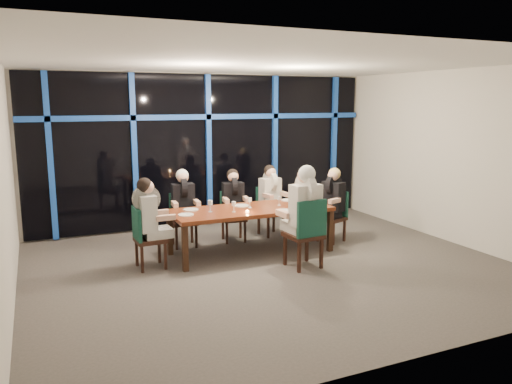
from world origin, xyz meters
The scene contains 29 objects.
room centered at (0.00, 0.00, 2.02)m, with size 7.04×7.00×3.02m.
window_wall centered at (0.01, 2.93, 1.55)m, with size 6.86×0.43×2.94m.
dining_table centered at (0.00, 0.80, 0.68)m, with size 2.60×1.00×0.75m.
chair_far_left centered at (-0.89, 1.70, 0.51)m, with size 0.45×0.45×0.91m.
chair_far_mid centered at (0.01, 1.65, 0.49)m, with size 0.46×0.46×0.88m.
chair_far_right centered at (0.77, 1.75, 0.50)m, with size 0.46×0.46×0.89m.
chair_end_left centered at (-1.75, 0.72, 0.52)m, with size 0.45×0.45×0.93m.
chair_end_right centered at (1.65, 0.87, 0.50)m, with size 0.54×0.54×0.90m.
chair_near_mid centered at (0.44, -0.26, 0.59)m, with size 0.52×0.52×1.06m.
diner_far_left centered at (-0.89, 1.62, 0.87)m, with size 0.47×0.58×0.88m.
diner_far_mid centered at (0.00, 1.58, 0.84)m, with size 0.47×0.57×0.86m.
diner_far_right centered at (0.78, 1.67, 0.86)m, with size 0.47×0.58×0.87m.
diner_end_left centered at (-1.67, 0.72, 0.89)m, with size 0.59×0.47×0.91m.
diner_end_right centered at (1.58, 0.85, 0.86)m, with size 0.61×0.55×0.87m.
diner_near_mid centered at (0.43, -0.17, 1.01)m, with size 0.54×0.67×1.03m.
plate_far_left centered at (-0.93, 1.06, 0.76)m, with size 0.24×0.24×0.01m, color white.
plate_far_mid centered at (-0.07, 1.02, 0.76)m, with size 0.24×0.24×0.01m, color white.
plate_far_right centered at (0.85, 1.11, 0.76)m, with size 0.24×0.24×0.01m, color white.
plate_end_left centered at (-1.11, 0.74, 0.76)m, with size 0.24×0.24×0.01m, color white.
plate_end_right centered at (1.05, 0.64, 0.76)m, with size 0.24×0.24×0.01m, color white.
plate_near_mid centered at (0.40, 0.40, 0.76)m, with size 0.24×0.24×0.01m, color white.
wine_bottle centered at (1.11, 0.69, 0.89)m, with size 0.08×0.08×0.37m.
water_pitcher centered at (0.85, 0.56, 0.85)m, with size 0.13×0.11×0.20m.
tea_light centered at (-0.18, 0.53, 0.77)m, with size 0.05×0.05×0.03m, color #F59749.
wine_glass_a centered at (-0.36, 0.66, 0.87)m, with size 0.06×0.06×0.17m.
wine_glass_b centered at (0.00, 0.85, 0.87)m, with size 0.06×0.06×0.16m.
wine_glass_c centered at (0.52, 0.82, 0.86)m, with size 0.06×0.06×0.16m.
wine_glass_d centered at (-0.69, 0.81, 0.88)m, with size 0.07×0.07×0.19m.
wine_glass_e centered at (0.98, 0.99, 0.87)m, with size 0.06×0.06×0.16m.
Camera 1 is at (-3.15, -6.45, 2.45)m, focal length 35.00 mm.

